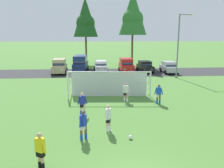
% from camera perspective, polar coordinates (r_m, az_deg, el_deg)
% --- Properties ---
extents(ground_plane, '(400.00, 400.00, 0.00)m').
position_cam_1_polar(ground_plane, '(23.22, -0.16, -2.00)').
color(ground_plane, '#518438').
extents(parking_lot_strip, '(52.00, 8.40, 0.01)m').
position_cam_1_polar(parking_lot_strip, '(35.55, -1.63, 2.86)').
color(parking_lot_strip, '#333335').
rests_on(parking_lot_strip, ground).
extents(soccer_ball, '(0.22, 0.22, 0.22)m').
position_cam_1_polar(soccer_ball, '(13.03, 4.58, -12.93)').
color(soccer_ball, white).
rests_on(soccer_ball, ground).
extents(soccer_goal, '(7.54, 2.50, 2.57)m').
position_cam_1_polar(soccer_goal, '(21.21, -0.71, 0.24)').
color(soccer_goal, white).
rests_on(soccer_goal, ground).
extents(referee, '(0.63, 0.52, 1.64)m').
position_cam_1_polar(referee, '(10.53, -17.24, -15.48)').
color(referee, tan).
rests_on(referee, ground).
extents(player_striker_near, '(0.72, 0.34, 1.64)m').
position_cam_1_polar(player_striker_near, '(19.48, 11.42, -2.47)').
color(player_striker_near, brown).
rests_on(player_striker_near, ground).
extents(player_midfield_center, '(0.40, 0.69, 1.64)m').
position_cam_1_polar(player_midfield_center, '(13.67, -0.91, -8.44)').
color(player_midfield_center, beige).
rests_on(player_midfield_center, ground).
extents(player_defender_far, '(0.45, 0.67, 1.64)m').
position_cam_1_polar(player_defender_far, '(12.77, -7.08, -10.04)').
color(player_defender_far, brown).
rests_on(player_defender_far, ground).
extents(player_winger_left, '(0.74, 0.37, 1.64)m').
position_cam_1_polar(player_winger_left, '(16.58, -7.28, -4.86)').
color(player_winger_left, beige).
rests_on(player_winger_left, ground).
extents(player_winger_right, '(0.75, 0.33, 1.64)m').
position_cam_1_polar(player_winger_right, '(19.72, 3.44, -2.08)').
color(player_winger_right, tan).
rests_on(player_winger_right, ground).
extents(parked_car_slot_far_left, '(2.30, 4.68, 2.16)m').
position_cam_1_polar(parked_car_slot_far_left, '(35.39, -12.81, 4.34)').
color(parked_car_slot_far_left, tan).
rests_on(parked_car_slot_far_left, ground).
extents(parked_car_slot_left, '(2.42, 4.91, 2.52)m').
position_cam_1_polar(parked_car_slot_left, '(36.59, -7.76, 5.13)').
color(parked_car_slot_left, navy).
rests_on(parked_car_slot_left, ground).
extents(parked_car_slot_center_left, '(2.15, 4.26, 1.72)m').
position_cam_1_polar(parked_car_slot_center_left, '(36.24, -2.79, 4.42)').
color(parked_car_slot_center_left, silver).
rests_on(parked_car_slot_center_left, ground).
extents(parked_car_slot_center, '(2.18, 4.62, 2.16)m').
position_cam_1_polar(parked_car_slot_center, '(35.40, 3.53, 4.62)').
color(parked_car_slot_center, red).
rests_on(parked_car_slot_center, ground).
extents(parked_car_slot_center_right, '(2.19, 4.28, 1.72)m').
position_cam_1_polar(parked_car_slot_center_right, '(36.09, 8.13, 4.28)').
color(parked_car_slot_center_right, black).
rests_on(parked_car_slot_center_right, ground).
extents(parked_car_slot_right, '(2.05, 4.20, 1.72)m').
position_cam_1_polar(parked_car_slot_right, '(36.06, 13.86, 4.05)').
color(parked_car_slot_right, '#B2B2BC').
rests_on(parked_car_slot_right, ground).
extents(tree_left_edge, '(4.77, 4.77, 12.73)m').
position_cam_1_polar(tree_left_edge, '(46.49, -6.57, 15.73)').
color(tree_left_edge, brown).
rests_on(tree_left_edge, ground).
extents(tree_mid_left, '(5.10, 5.10, 13.60)m').
position_cam_1_polar(tree_mid_left, '(43.84, 5.15, 16.79)').
color(tree_mid_left, brown).
rests_on(tree_mid_left, ground).
extents(street_lamp, '(2.00, 0.32, 8.28)m').
position_cam_1_polar(street_lamp, '(31.91, 16.24, 9.10)').
color(street_lamp, slate).
rests_on(street_lamp, ground).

